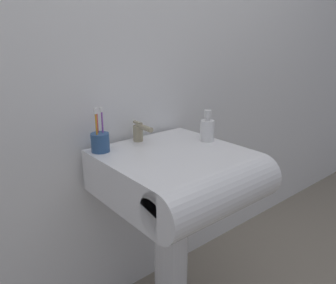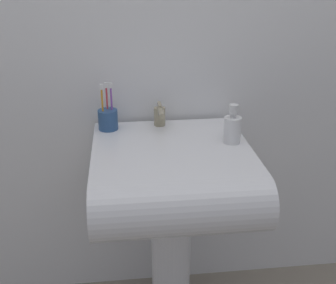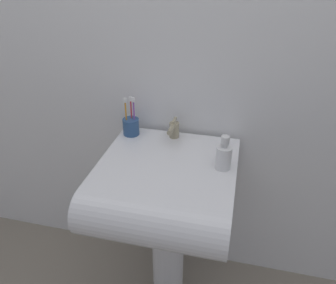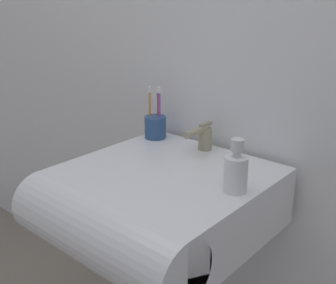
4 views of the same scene
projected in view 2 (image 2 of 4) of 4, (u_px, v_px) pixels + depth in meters
wall_back at (162, 22)px, 1.58m from camera, size 5.00×0.05×2.40m
sink_pedestal at (171, 261)px, 1.66m from camera, size 0.15×0.15×0.64m
sink_basin at (173, 177)px, 1.44m from camera, size 0.55×0.59×0.18m
faucet at (160, 115)px, 1.62m from camera, size 0.04×0.13×0.09m
toothbrush_cup at (108, 119)px, 1.59m from camera, size 0.07×0.07×0.18m
soap_bottle at (232, 128)px, 1.47m from camera, size 0.06×0.06×0.14m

